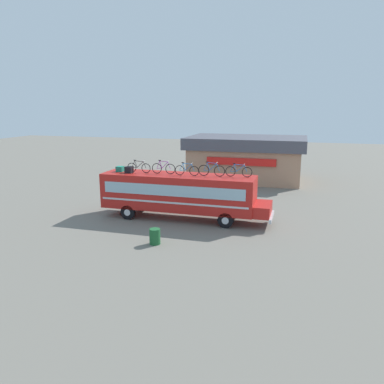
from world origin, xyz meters
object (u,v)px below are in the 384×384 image
at_px(rooftop_bicycle_2, 163,168).
at_px(rooftop_bicycle_5, 239,171).
at_px(luggage_bag_1, 120,169).
at_px(rooftop_bicycle_4, 211,170).
at_px(rooftop_bicycle_3, 187,170).
at_px(bus, 180,192).
at_px(trash_bin, 155,236).
at_px(luggage_bag_2, 129,170).
at_px(rooftop_bicycle_1, 139,167).

relative_size(rooftop_bicycle_2, rooftop_bicycle_5, 0.95).
xyz_separation_m(luggage_bag_1, rooftop_bicycle_4, (6.58, 0.08, 0.21)).
height_order(luggage_bag_1, rooftop_bicycle_3, rooftop_bicycle_3).
bearing_deg(rooftop_bicycle_3, luggage_bag_1, 178.36).
bearing_deg(rooftop_bicycle_4, bus, -177.77).
distance_m(rooftop_bicycle_3, trash_bin, 5.81).
bearing_deg(luggage_bag_1, rooftop_bicycle_4, 0.69).
bearing_deg(luggage_bag_1, luggage_bag_2, -19.55).
height_order(luggage_bag_1, trash_bin, luggage_bag_1).
bearing_deg(rooftop_bicycle_5, rooftop_bicycle_4, -172.28).
bearing_deg(trash_bin, rooftop_bicycle_5, 55.23).
xyz_separation_m(rooftop_bicycle_2, rooftop_bicycle_3, (1.72, -0.19, -0.02)).
bearing_deg(trash_bin, rooftop_bicycle_1, 121.60).
height_order(luggage_bag_1, luggage_bag_2, luggage_bag_2).
height_order(bus, rooftop_bicycle_1, rooftop_bicycle_1).
distance_m(rooftop_bicycle_2, rooftop_bicycle_4, 3.35).
relative_size(rooftop_bicycle_2, trash_bin, 1.88).
bearing_deg(rooftop_bicycle_1, luggage_bag_2, -153.79).
bearing_deg(rooftop_bicycle_1, rooftop_bicycle_4, 0.84).
distance_m(rooftop_bicycle_3, rooftop_bicycle_5, 3.42).
relative_size(luggage_bag_2, rooftop_bicycle_4, 0.28).
height_order(luggage_bag_2, rooftop_bicycle_3, rooftop_bicycle_3).
distance_m(bus, luggage_bag_2, 3.91).
bearing_deg(rooftop_bicycle_4, luggage_bag_1, -179.31).
height_order(luggage_bag_2, rooftop_bicycle_4, rooftop_bicycle_4).
bearing_deg(trash_bin, rooftop_bicycle_3, 85.65).
bearing_deg(rooftop_bicycle_3, trash_bin, -94.35).
bearing_deg(rooftop_bicycle_4, trash_bin, -111.16).
xyz_separation_m(bus, rooftop_bicycle_1, (-3.02, 0.01, 1.60)).
bearing_deg(trash_bin, rooftop_bicycle_4, 68.84).
xyz_separation_m(rooftop_bicycle_4, rooftop_bicycle_5, (1.76, 0.24, -0.03)).
xyz_separation_m(luggage_bag_1, trash_bin, (4.58, -5.11, -2.81)).
height_order(rooftop_bicycle_5, trash_bin, rooftop_bicycle_5).
distance_m(bus, rooftop_bicycle_5, 4.22).
relative_size(bus, rooftop_bicycle_3, 6.98).
height_order(rooftop_bicycle_1, rooftop_bicycle_3, rooftop_bicycle_1).
bearing_deg(bus, rooftop_bicycle_4, 2.23).
distance_m(luggage_bag_2, rooftop_bicycle_4, 5.77).
xyz_separation_m(rooftop_bicycle_1, rooftop_bicycle_2, (1.80, 0.05, 0.02)).
distance_m(bus, rooftop_bicycle_4, 2.69).
height_order(rooftop_bicycle_4, trash_bin, rooftop_bicycle_4).
distance_m(rooftop_bicycle_4, trash_bin, 6.33).
height_order(luggage_bag_2, rooftop_bicycle_1, rooftop_bicycle_1).
height_order(rooftop_bicycle_2, rooftop_bicycle_5, rooftop_bicycle_2).
bearing_deg(trash_bin, bus, 91.42).
xyz_separation_m(bus, luggage_bag_2, (-3.62, -0.29, 1.45)).
relative_size(luggage_bag_1, trash_bin, 0.54).
bearing_deg(rooftop_bicycle_3, rooftop_bicycle_1, 177.63).
bearing_deg(rooftop_bicycle_4, rooftop_bicycle_2, -179.48).
bearing_deg(luggage_bag_1, rooftop_bicycle_3, -1.64).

